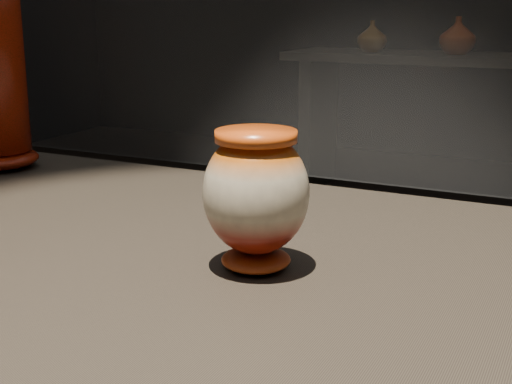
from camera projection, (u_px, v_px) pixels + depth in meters
main_vase at (256, 195)px, 0.78m from camera, size 0.13×0.13×0.16m
back_shelf at (451, 98)px, 4.30m from camera, size 2.00×0.60×0.90m
back_vase_left at (372, 36)px, 4.37m from camera, size 0.26×0.26×0.19m
back_vase_mid at (458, 36)px, 4.16m from camera, size 0.27×0.27×0.22m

